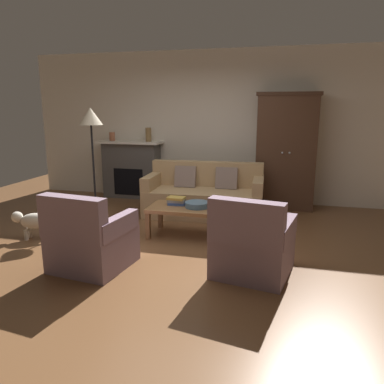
# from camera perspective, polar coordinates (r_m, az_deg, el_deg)

# --- Properties ---
(ground_plane) EXTENTS (9.60, 9.60, 0.00)m
(ground_plane) POSITION_cam_1_polar(r_m,az_deg,el_deg) (4.99, -2.87, -7.76)
(ground_plane) COLOR brown
(back_wall) EXTENTS (7.20, 0.10, 2.80)m
(back_wall) POSITION_cam_1_polar(r_m,az_deg,el_deg) (7.16, 2.97, 9.97)
(back_wall) COLOR silver
(back_wall) RESTS_ON ground
(fireplace) EXTENTS (1.26, 0.48, 1.12)m
(fireplace) POSITION_cam_1_polar(r_m,az_deg,el_deg) (7.47, -9.26, 3.52)
(fireplace) COLOR #4C4947
(fireplace) RESTS_ON ground
(armoire) EXTENTS (1.06, 0.57, 2.01)m
(armoire) POSITION_cam_1_polar(r_m,az_deg,el_deg) (6.73, 14.22, 6.08)
(armoire) COLOR #472D1E
(armoire) RESTS_ON ground
(couch) EXTENTS (1.95, 0.92, 0.86)m
(couch) POSITION_cam_1_polar(r_m,az_deg,el_deg) (6.17, 1.88, -0.66)
(couch) COLOR tan
(couch) RESTS_ON ground
(coffee_table) EXTENTS (1.10, 0.60, 0.42)m
(coffee_table) POSITION_cam_1_polar(r_m,az_deg,el_deg) (5.13, -0.45, -2.87)
(coffee_table) COLOR olive
(coffee_table) RESTS_ON ground
(fruit_bowl) EXTENTS (0.33, 0.33, 0.08)m
(fruit_bowl) POSITION_cam_1_polar(r_m,az_deg,el_deg) (5.08, 0.79, -1.95)
(fruit_bowl) COLOR slate
(fruit_bowl) RESTS_ON coffee_table
(book_stack) EXTENTS (0.26, 0.19, 0.11)m
(book_stack) POSITION_cam_1_polar(r_m,az_deg,el_deg) (5.23, -2.38, -1.35)
(book_stack) COLOR #38569E
(book_stack) RESTS_ON coffee_table
(mantel_vase_terracotta) EXTENTS (0.11, 0.11, 0.17)m
(mantel_vase_terracotta) POSITION_cam_1_polar(r_m,az_deg,el_deg) (7.53, -12.18, 8.34)
(mantel_vase_terracotta) COLOR #A86042
(mantel_vase_terracotta) RESTS_ON fireplace
(mantel_vase_bronze) EXTENTS (0.11, 0.11, 0.26)m
(mantel_vase_bronze) POSITION_cam_1_polar(r_m,az_deg,el_deg) (7.23, -6.71, 8.75)
(mantel_vase_bronze) COLOR olive
(mantel_vase_bronze) RESTS_ON fireplace
(armchair_near_left) EXTENTS (0.87, 0.86, 0.88)m
(armchair_near_left) POSITION_cam_1_polar(r_m,az_deg,el_deg) (4.28, -15.39, -7.29)
(armchair_near_left) COLOR gray
(armchair_near_left) RESTS_ON ground
(armchair_near_right) EXTENTS (0.90, 0.90, 0.88)m
(armchair_near_right) POSITION_cam_1_polar(r_m,az_deg,el_deg) (4.03, 9.20, -8.27)
(armchair_near_right) COLOR gray
(armchair_near_right) RESTS_ON ground
(floor_lamp) EXTENTS (0.36, 0.36, 1.76)m
(floor_lamp) POSITION_cam_1_polar(r_m,az_deg,el_deg) (5.93, -15.27, 10.18)
(floor_lamp) COLOR black
(floor_lamp) RESTS_ON ground
(dog) EXTENTS (0.56, 0.30, 0.39)m
(dog) POSITION_cam_1_polar(r_m,az_deg,el_deg) (5.50, -23.23, -4.17)
(dog) COLOR beige
(dog) RESTS_ON ground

